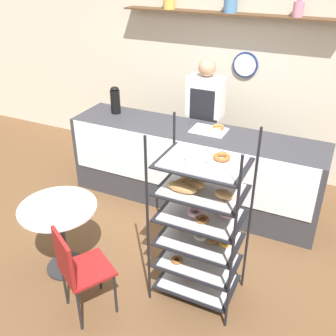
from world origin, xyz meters
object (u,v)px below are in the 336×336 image
(cafe_table, at_px, (60,223))
(cafe_chair, at_px, (76,266))
(coffee_carafe, at_px, (115,100))
(donut_tray_counter, at_px, (214,129))
(pastry_rack, at_px, (200,222))
(person_worker, at_px, (204,119))

(cafe_table, relative_size, cafe_chair, 0.84)
(cafe_table, xyz_separation_m, coffee_carafe, (-0.43, 1.72, 0.58))
(cafe_table, relative_size, donut_tray_counter, 1.82)
(pastry_rack, xyz_separation_m, person_worker, (-0.67, 1.86, 0.12))
(person_worker, distance_m, donut_tray_counter, 0.49)
(coffee_carafe, relative_size, donut_tray_counter, 0.86)
(cafe_table, distance_m, coffee_carafe, 1.87)
(person_worker, bearing_deg, donut_tray_counter, -57.30)
(pastry_rack, xyz_separation_m, cafe_chair, (-0.81, -0.65, -0.27))
(cafe_chair, bearing_deg, donut_tray_counter, -69.59)
(person_worker, height_order, coffee_carafe, person_worker)
(cafe_chair, bearing_deg, cafe_table, -7.97)
(pastry_rack, relative_size, coffee_carafe, 4.73)
(cafe_table, height_order, donut_tray_counter, donut_tray_counter)
(cafe_chair, bearing_deg, person_worker, -61.99)
(pastry_rack, height_order, coffee_carafe, pastry_rack)
(coffee_carafe, height_order, donut_tray_counter, coffee_carafe)
(person_worker, distance_m, coffee_carafe, 1.14)
(pastry_rack, xyz_separation_m, cafe_table, (-1.28, -0.26, -0.24))
(pastry_rack, height_order, donut_tray_counter, pastry_rack)
(person_worker, xyz_separation_m, cafe_chair, (-0.14, -2.50, -0.38))
(cafe_chair, bearing_deg, coffee_carafe, -35.56)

